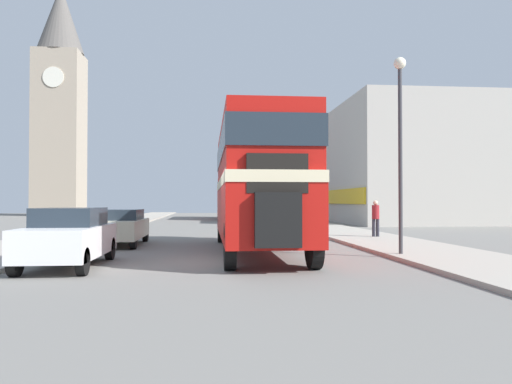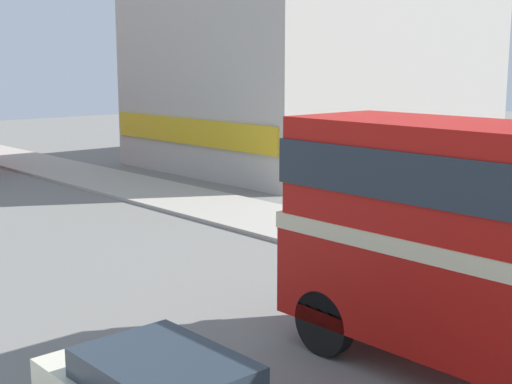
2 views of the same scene
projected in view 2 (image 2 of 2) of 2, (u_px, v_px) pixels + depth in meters
pedestrian_walking at (485, 227)px, 17.48m from camera, size 0.32×0.32×1.60m
shop_building_block at (318, 69)px, 35.72m from camera, size 16.14×11.76×9.32m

